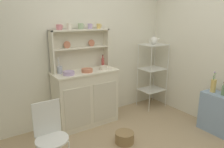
{
  "coord_description": "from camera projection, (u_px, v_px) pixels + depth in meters",
  "views": [
    {
      "loc": [
        -1.58,
        -1.59,
        1.74
      ],
      "look_at": [
        0.22,
        1.12,
        0.87
      ],
      "focal_mm": 34.09,
      "sensor_mm": 36.0,
      "label": 1
    }
  ],
  "objects": [
    {
      "name": "hutch_cabinet",
      "position": [
        86.0,
        97.0,
        3.49
      ],
      "size": [
        1.04,
        0.45,
        0.91
      ],
      "color": "silver",
      "rests_on": "ground"
    },
    {
      "name": "utensil_jar",
      "position": [
        60.0,
        70.0,
        3.21
      ],
      "size": [
        0.08,
        0.08,
        0.25
      ],
      "color": "#B2B7C6",
      "rests_on": "hutch_cabinet"
    },
    {
      "name": "oil_bottle",
      "position": [
        224.0,
        90.0,
        3.14
      ],
      "size": [
        0.06,
        0.06,
        0.2
      ],
      "color": "#6B8C60",
      "rests_on": "side_shelf_blue"
    },
    {
      "name": "side_shelf_blue",
      "position": [
        217.0,
        113.0,
        3.28
      ],
      "size": [
        0.28,
        0.48,
        0.62
      ],
      "primitive_type": "cube",
      "color": "#849EBC",
      "rests_on": "ground"
    },
    {
      "name": "cup_sage_2",
      "position": [
        81.0,
        26.0,
        3.3
      ],
      "size": [
        0.1,
        0.08,
        0.09
      ],
      "color": "#9EB78E",
      "rests_on": "hutch_shelf_unit"
    },
    {
      "name": "wire_chair",
      "position": [
        50.0,
        132.0,
        2.34
      ],
      "size": [
        0.36,
        0.36,
        0.85
      ],
      "rotation": [
        0.0,
        0.0,
        0.23
      ],
      "color": "white",
      "rests_on": "ground"
    },
    {
      "name": "cup_rose_0",
      "position": [
        59.0,
        27.0,
        3.11
      ],
      "size": [
        0.1,
        0.08,
        0.08
      ],
      "color": "#D17A84",
      "rests_on": "hutch_shelf_unit"
    },
    {
      "name": "porcelain_teapot",
      "position": [
        154.0,
        40.0,
        3.97
      ],
      "size": [
        0.23,
        0.14,
        0.16
      ],
      "color": "white",
      "rests_on": "bakers_rack"
    },
    {
      "name": "wall_back",
      "position": [
        85.0,
        47.0,
        3.56
      ],
      "size": [
        3.84,
        0.05,
        2.5
      ],
      "primitive_type": "cube",
      "color": "silver",
      "rests_on": "ground"
    },
    {
      "name": "hutch_shelf_unit",
      "position": [
        80.0,
        46.0,
        3.4
      ],
      "size": [
        0.97,
        0.18,
        0.65
      ],
      "color": "beige",
      "rests_on": "hutch_cabinet"
    },
    {
      "name": "bakers_rack",
      "position": [
        153.0,
        68.0,
        4.1
      ],
      "size": [
        0.46,
        0.38,
        1.25
      ],
      "color": "silver",
      "rests_on": "ground"
    },
    {
      "name": "cup_lilac_3",
      "position": [
        90.0,
        26.0,
        3.38
      ],
      "size": [
        0.08,
        0.07,
        0.08
      ],
      "color": "#B79ECC",
      "rests_on": "hutch_shelf_unit"
    },
    {
      "name": "flower_vase",
      "position": [
        213.0,
        85.0,
        3.27
      ],
      "size": [
        0.08,
        0.08,
        0.33
      ],
      "color": "#DBB760",
      "rests_on": "side_shelf_blue"
    },
    {
      "name": "bowl_cream_small",
      "position": [
        104.0,
        68.0,
        3.47
      ],
      "size": [
        0.13,
        0.13,
        0.06
      ],
      "primitive_type": "cylinder",
      "color": "silver",
      "rests_on": "hutch_cabinet"
    },
    {
      "name": "cup_gold_4",
      "position": [
        99.0,
        26.0,
        3.47
      ],
      "size": [
        0.08,
        0.07,
        0.08
      ],
      "color": "#DBB760",
      "rests_on": "hutch_shelf_unit"
    },
    {
      "name": "jam_bottle",
      "position": [
        103.0,
        62.0,
        3.62
      ],
      "size": [
        0.05,
        0.05,
        0.21
      ],
      "color": "#B74C47",
      "rests_on": "hutch_cabinet"
    },
    {
      "name": "floor_basket",
      "position": [
        125.0,
        137.0,
        3.03
      ],
      "size": [
        0.27,
        0.27,
        0.16
      ],
      "primitive_type": "cylinder",
      "color": "#93754C",
      "rests_on": "ground"
    },
    {
      "name": "bowl_mixing_large",
      "position": [
        69.0,
        73.0,
        3.14
      ],
      "size": [
        0.17,
        0.17,
        0.06
      ],
      "primitive_type": "cylinder",
      "color": "#B79ECC",
      "rests_on": "hutch_cabinet"
    },
    {
      "name": "bowl_floral_medium",
      "position": [
        87.0,
        70.0,
        3.3
      ],
      "size": [
        0.18,
        0.18,
        0.05
      ],
      "primitive_type": "cylinder",
      "color": "#C67556",
      "rests_on": "hutch_cabinet"
    },
    {
      "name": "cup_cream_1",
      "position": [
        69.0,
        26.0,
        3.2
      ],
      "size": [
        0.08,
        0.07,
        0.09
      ],
      "color": "silver",
      "rests_on": "hutch_shelf_unit"
    }
  ]
}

